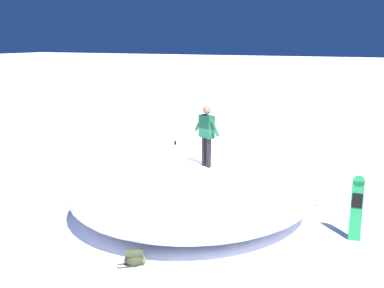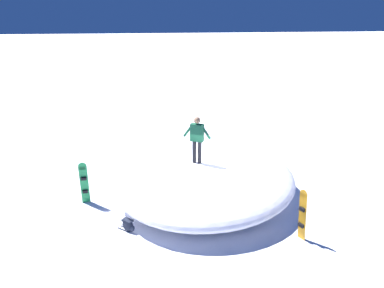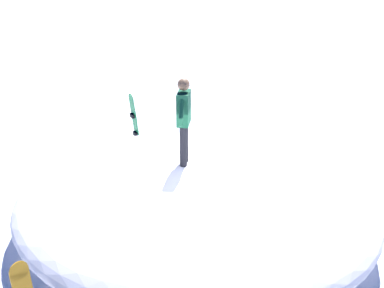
{
  "view_description": "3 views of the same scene",
  "coord_description": "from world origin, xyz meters",
  "views": [
    {
      "loc": [
        5.24,
        -10.89,
        4.9
      ],
      "look_at": [
        0.22,
        0.17,
        1.88
      ],
      "focal_mm": 39.3,
      "sensor_mm": 36.0,
      "label": 1
    },
    {
      "loc": [
        2.87,
        11.48,
        6.52
      ],
      "look_at": [
        1.07,
        -0.15,
        2.17
      ],
      "focal_mm": 33.06,
      "sensor_mm": 36.0,
      "label": 2
    },
    {
      "loc": [
        -7.16,
        2.72,
        5.47
      ],
      "look_at": [
        0.83,
        -0.42,
        1.8
      ],
      "focal_mm": 44.81,
      "sensor_mm": 36.0,
      "label": 3
    }
  ],
  "objects": [
    {
      "name": "ground",
      "position": [
        0.0,
        0.0,
        0.0
      ],
      "size": [
        240.0,
        240.0,
        0.0
      ],
      "primitive_type": "plane",
      "color": "white"
    },
    {
      "name": "snowboarder_standing",
      "position": [
        0.87,
        -0.27,
        2.39
      ],
      "size": [
        0.96,
        0.57,
        1.73
      ],
      "color": "black",
      "rests_on": "snow_mound"
    },
    {
      "name": "backpack_far",
      "position": [
        3.4,
        1.65,
        0.21
      ],
      "size": [
        0.58,
        0.54,
        0.41
      ],
      "color": "#1E2333",
      "rests_on": "ground"
    },
    {
      "name": "snow_mound",
      "position": [
        0.52,
        -0.34,
        0.69
      ],
      "size": [
        9.59,
        9.65,
        1.39
      ],
      "primitive_type": "ellipsoid",
      "rotation": [
        0.0,
        0.0,
        0.86
      ],
      "color": "white",
      "rests_on": "ground"
    },
    {
      "name": "backpack_near",
      "position": [
        0.6,
        -3.73,
        0.17
      ],
      "size": [
        0.65,
        0.53,
        0.34
      ],
      "color": "#383D23",
      "rests_on": "ground"
    },
    {
      "name": "snowboard_secondary_upright",
      "position": [
        4.94,
        -0.33,
        0.86
      ],
      "size": [
        0.32,
        0.25,
        1.66
      ],
      "color": "#1E8C47",
      "rests_on": "ground"
    },
    {
      "name": "snowboard_primary_upright",
      "position": [
        -1.79,
        2.93,
        0.9
      ],
      "size": [
        0.27,
        0.31,
        1.73
      ],
      "color": "orange",
      "rests_on": "ground"
    }
  ]
}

